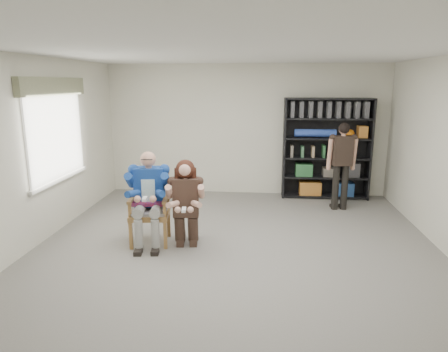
# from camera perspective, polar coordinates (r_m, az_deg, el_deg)

# --- Properties ---
(room_shell) EXTENTS (6.00, 7.00, 2.80)m
(room_shell) POSITION_cam_1_polar(r_m,az_deg,el_deg) (5.25, 1.55, 2.18)
(room_shell) COLOR white
(room_shell) RESTS_ON ground
(floor) EXTENTS (6.00, 7.00, 0.01)m
(floor) POSITION_cam_1_polar(r_m,az_deg,el_deg) (5.69, 1.46, -11.80)
(floor) COLOR slate
(floor) RESTS_ON ground
(window_left) EXTENTS (0.16, 2.00, 1.75)m
(window_left) POSITION_cam_1_polar(r_m,az_deg,el_deg) (7.02, -22.75, 5.85)
(window_left) COLOR white
(window_left) RESTS_ON room_shell
(armchair) EXTENTS (0.71, 0.69, 1.10)m
(armchair) POSITION_cam_1_polar(r_m,az_deg,el_deg) (6.15, -10.58, -4.58)
(armchair) COLOR #A27C38
(armchair) RESTS_ON floor
(seated_man) EXTENTS (0.72, 0.93, 1.43)m
(seated_man) POSITION_cam_1_polar(r_m,az_deg,el_deg) (6.10, -10.64, -3.11)
(seated_man) COLOR navy
(seated_man) RESTS_ON floor
(kneeling_woman) EXTENTS (0.65, 0.94, 1.31)m
(kneeling_woman) POSITION_cam_1_polar(r_m,az_deg,el_deg) (5.87, -5.48, -4.19)
(kneeling_woman) COLOR #35211D
(kneeling_woman) RESTS_ON floor
(bookshelf) EXTENTS (1.80, 0.38, 2.10)m
(bookshelf) POSITION_cam_1_polar(r_m,az_deg,el_deg) (8.64, 14.42, 3.77)
(bookshelf) COLOR black
(bookshelf) RESTS_ON floor
(standing_man) EXTENTS (0.55, 0.34, 1.68)m
(standing_man) POSITION_cam_1_polar(r_m,az_deg,el_deg) (7.91, 16.42, 1.26)
(standing_man) COLOR black
(standing_man) RESTS_ON floor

